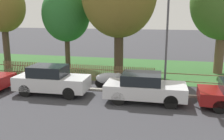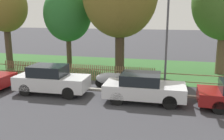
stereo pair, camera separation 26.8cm
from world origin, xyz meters
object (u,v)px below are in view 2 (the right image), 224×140
Objects in this scene: parked_car_red_compact at (144,87)px; street_lamp at (167,26)px; tree_nearest_kerb at (5,7)px; tree_behind_motorcycle at (68,14)px; parked_car_navy_estate at (51,80)px; covered_motorcycle at (111,79)px.

street_lamp is at bearing 58.89° from parked_car_red_compact.
tree_nearest_kerb is 4.85m from tree_behind_motorcycle.
parked_car_navy_estate is 1.00× the size of parked_car_red_compact.
parked_car_navy_estate is 5.05m from parked_car_red_compact.
parked_car_red_compact is 13.31m from tree_nearest_kerb.
tree_nearest_kerb is (-9.38, 3.46, 4.21)m from covered_motorcycle.
parked_car_red_compact is 0.62× the size of tree_behind_motorcycle.
parked_car_navy_estate is 6.85m from street_lamp.
tree_nearest_kerb is at bearing -165.41° from tree_behind_motorcycle.
covered_motorcycle is 7.60m from tree_behind_motorcycle.
parked_car_navy_estate is 3.44m from covered_motorcycle.
tree_nearest_kerb is at bearing 158.23° from covered_motorcycle.
parked_car_red_compact is 3.52m from street_lamp.
parked_car_navy_estate is 7.57m from tree_behind_motorcycle.
parked_car_red_compact is at bearing -43.73° from tree_behind_motorcycle.
street_lamp reaches higher than covered_motorcycle.
tree_nearest_kerb is at bearing 153.12° from parked_car_red_compact.
street_lamp is at bearing -31.87° from tree_behind_motorcycle.
parked_car_navy_estate is at bearing -164.72° from street_lamp.
parked_car_navy_estate is 0.62× the size of tree_behind_motorcycle.
covered_motorcycle is (-2.13, 1.87, -0.17)m from parked_car_red_compact.
parked_car_navy_estate is 0.59× the size of tree_nearest_kerb.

